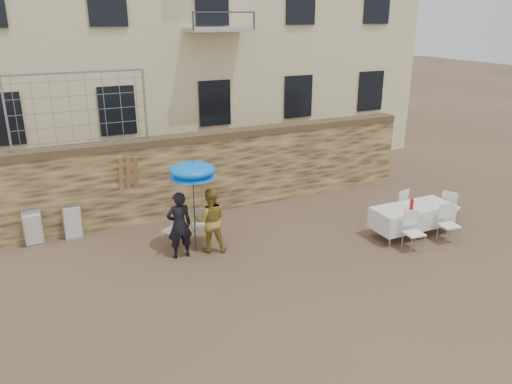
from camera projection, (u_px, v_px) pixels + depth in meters
name	position (u px, v px, depth m)	size (l,w,h in m)	color
ground	(285.00, 294.00, 10.03)	(80.00, 80.00, 0.00)	brown
stone_wall	(200.00, 174.00, 13.91)	(13.00, 0.50, 2.20)	olive
chain_link_fence	(79.00, 111.00, 12.03)	(3.20, 0.06, 1.80)	gray
man_suit	(179.00, 225.00, 11.29)	(0.58, 0.38, 1.58)	black
woman_dress	(210.00, 220.00, 11.60)	(0.76, 0.59, 1.56)	gold
umbrella	(193.00, 173.00, 11.15)	(1.09, 1.09, 2.07)	#3F3F44
couple_chair_left	(173.00, 229.00, 11.87)	(0.48, 0.48, 0.96)	white
couple_chair_right	(201.00, 224.00, 12.15)	(0.48, 0.48, 0.96)	white
banquet_table	(413.00, 208.00, 12.47)	(2.10, 0.85, 0.78)	silver
soda_bottle	(412.00, 204.00, 12.20)	(0.09, 0.09, 0.26)	red
table_chair_front_left	(414.00, 232.00, 11.67)	(0.48, 0.48, 0.96)	white
table_chair_front_right	(449.00, 224.00, 12.12)	(0.48, 0.48, 0.96)	white
table_chair_back	(397.00, 205.00, 13.31)	(0.48, 0.48, 0.96)	white
table_chair_side	(450.00, 207.00, 13.20)	(0.48, 0.48, 0.96)	white
chair_stack_left	(33.00, 226.00, 12.10)	(0.46, 0.47, 0.92)	white
chair_stack_right	(72.00, 219.00, 12.46)	(0.46, 0.40, 0.92)	white
wood_planks	(134.00, 189.00, 12.98)	(0.70, 0.20, 2.00)	#A37749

